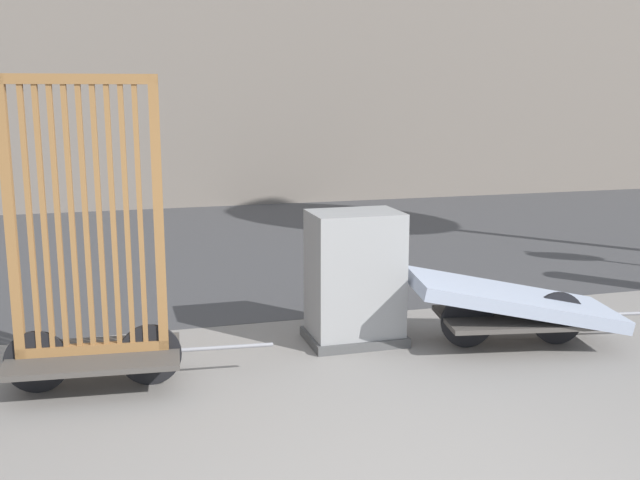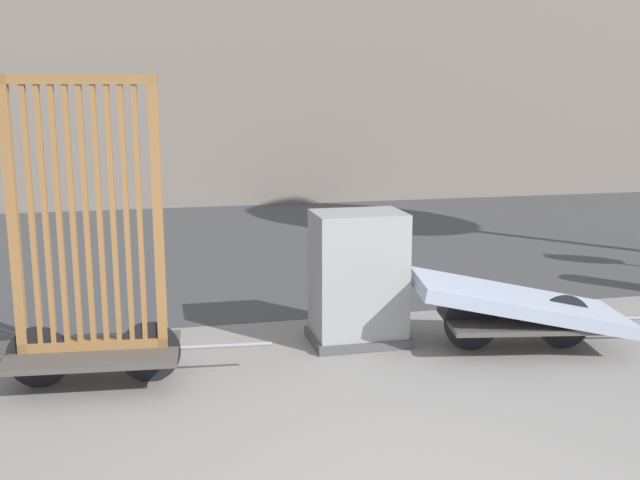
# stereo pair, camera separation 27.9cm
# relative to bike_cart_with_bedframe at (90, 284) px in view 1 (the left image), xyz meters

# --- Properties ---
(road_strip) EXTENTS (56.00, 7.40, 0.01)m
(road_strip) POSITION_rel_bike_cart_with_bedframe_xyz_m (1.71, 4.92, -0.79)
(road_strip) COLOR #424244
(road_strip) RESTS_ON ground_plane
(bike_cart_with_bedframe) EXTENTS (1.95, 0.86, 2.26)m
(bike_cart_with_bedframe) POSITION_rel_bike_cart_with_bedframe_xyz_m (0.00, 0.00, 0.00)
(bike_cart_with_bedframe) COLOR #4C4742
(bike_cart_with_bedframe) RESTS_ON ground_plane
(bike_cart_with_mattress) EXTENTS (2.23, 1.10, 0.64)m
(bike_cart_with_mattress) POSITION_rel_bike_cart_with_bedframe_xyz_m (3.43, -0.00, -0.42)
(bike_cart_with_mattress) COLOR #4C4742
(bike_cart_with_mattress) RESTS_ON ground_plane
(utility_cabinet) EXTENTS (0.82, 0.61, 1.14)m
(utility_cabinet) POSITION_rel_bike_cart_with_bedframe_xyz_m (2.16, 0.48, -0.26)
(utility_cabinet) COLOR #4C4C4C
(utility_cabinet) RESTS_ON ground_plane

